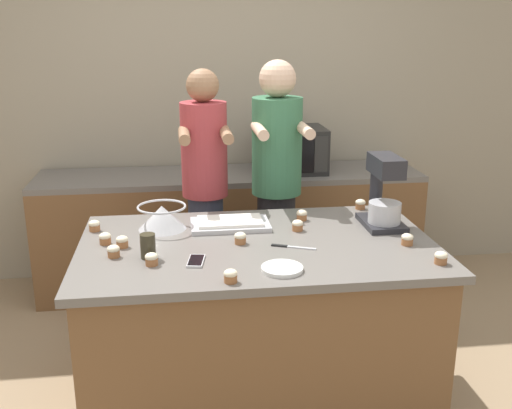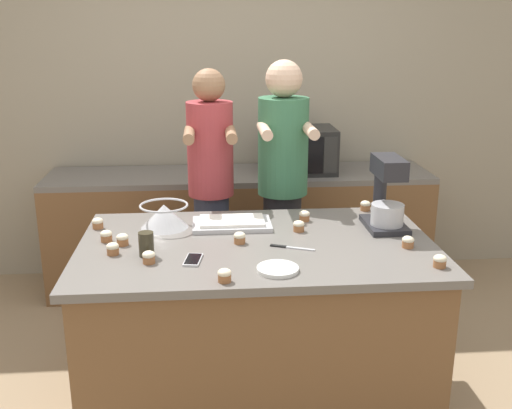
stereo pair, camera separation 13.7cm
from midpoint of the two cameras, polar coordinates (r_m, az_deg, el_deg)
The scene contains 26 objects.
ground_plane at distance 3.38m, azimuth 1.30°, elevation -18.00°, with size 16.00×16.00×0.00m, color #937A5B.
back_wall at distance 4.66m, azimuth -1.01°, elevation 9.68°, with size 10.00×0.06×2.70m.
island_counter at distance 3.15m, azimuth 1.35°, elevation -11.26°, with size 1.75×1.07×0.90m.
back_counter at distance 4.52m, azimuth -0.66°, elevation -2.39°, with size 2.80×0.60×0.88m.
person_left at distance 3.71m, azimuth -3.23°, elevation 0.77°, with size 0.30×0.48×1.68m.
person_right at distance 3.74m, azimuth 3.59°, elevation 1.26°, with size 0.33×0.49×1.73m.
stand_mixer at distance 3.21m, azimuth 13.50°, elevation 0.68°, with size 0.20×0.30×0.38m.
mixing_bowl at distance 3.18m, azimuth -7.52°, elevation -1.01°, with size 0.26×0.26×0.13m.
baking_tray at distance 3.19m, azimuth -1.09°, elevation -1.80°, with size 0.42×0.25×0.04m.
microwave_oven at distance 4.42m, azimuth 5.31°, elevation 5.18°, with size 0.47×0.39×0.33m.
cell_phone at distance 2.74m, azimuth -4.59°, elevation -5.28°, with size 0.09×0.15×0.01m.
drinking_glass at distance 2.81m, azimuth -9.04°, elevation -3.76°, with size 0.07×0.07×0.12m.
small_plate at distance 2.63m, azimuth 3.58°, elevation -6.17°, with size 0.18×0.18×0.02m.
knife at distance 2.90m, azimuth 4.55°, elevation -4.11°, with size 0.21×0.10×0.01m.
cupcake_0 at distance 2.99m, azimuth 15.56°, elevation -3.45°, with size 0.06×0.06×0.06m.
cupcake_1 at distance 2.73m, azimuth -8.76°, elevation -4.98°, with size 0.06×0.06×0.06m.
cupcake_2 at distance 3.04m, azimuth -12.82°, elevation -2.94°, with size 0.06×0.06×0.06m.
cupcake_3 at distance 2.80m, azimuth 18.46°, elevation -5.13°, with size 0.06×0.06×0.06m.
cupcake_4 at distance 2.97m, azimuth -11.32°, elevation -3.28°, with size 0.06×0.06×0.06m.
cupcake_5 at distance 3.24m, azimuth -13.68°, elevation -1.74°, with size 0.06×0.06×0.06m.
cupcake_6 at distance 3.29m, azimuth 5.83°, elevation -1.08°, with size 0.06×0.06×0.06m.
cupcake_7 at distance 2.86m, azimuth -12.16°, elevation -4.13°, with size 0.06×0.06×0.06m.
cupcake_8 at distance 2.94m, azimuth -0.24°, elevation -3.19°, with size 0.06×0.06×0.06m.
cupcake_9 at distance 3.52m, azimuth 11.47°, elevation -0.10°, with size 0.06×0.06×0.06m.
cupcake_10 at distance 2.51m, azimuth -1.45°, elevation -6.77°, with size 0.06×0.06×0.06m.
cupcake_11 at distance 3.12m, azimuth 5.35°, elevation -2.05°, with size 0.06×0.06×0.06m.
Camera 2 is at (-0.23, -2.76, 1.93)m, focal length 42.00 mm.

